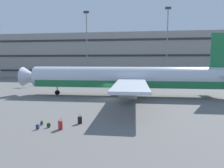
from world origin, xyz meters
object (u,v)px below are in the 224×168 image
object	(u,v)px
backpack_teal	(41,123)
suitcase_navy	(60,125)
airliner	(129,78)
backpack_purple	(49,125)
backpack_orange	(38,127)
suitcase_red	(80,120)

from	to	relation	value
backpack_teal	suitcase_navy	bearing A→B (deg)	-22.73
airliner	suitcase_navy	xyz separation A→B (m)	(-5.34, -18.87, -2.83)
backpack_teal	backpack_purple	xyz separation A→B (m)	(1.05, -0.60, 0.01)
backpack_purple	backpack_teal	bearing A→B (deg)	150.28
suitcase_navy	backpack_teal	xyz separation A→B (m)	(-2.41, 1.01, -0.22)
airliner	backpack_teal	world-z (taller)	airliner
suitcase_navy	backpack_teal	bearing A→B (deg)	157.27
backpack_orange	backpack_purple	distance (m)	1.02
airliner	suitcase_red	size ratio (longest dim) A/B	43.60
backpack_purple	backpack_orange	bearing A→B (deg)	-138.89
backpack_orange	airliner	bearing A→B (deg)	68.67
backpack_teal	backpack_purple	distance (m)	1.21
suitcase_navy	backpack_purple	distance (m)	1.43
suitcase_red	backpack_teal	distance (m)	3.83
airliner	backpack_orange	world-z (taller)	airliner
suitcase_red	backpack_orange	size ratio (longest dim) A/B	1.70
suitcase_navy	backpack_orange	bearing A→B (deg)	-172.97
suitcase_red	suitcase_navy	distance (m)	2.35
suitcase_navy	backpack_teal	size ratio (longest dim) A/B	2.08
suitcase_red	suitcase_navy	size ratio (longest dim) A/B	0.90
airliner	backpack_orange	xyz separation A→B (m)	(-7.47, -19.14, -3.02)
suitcase_red	backpack_purple	size ratio (longest dim) A/B	1.83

